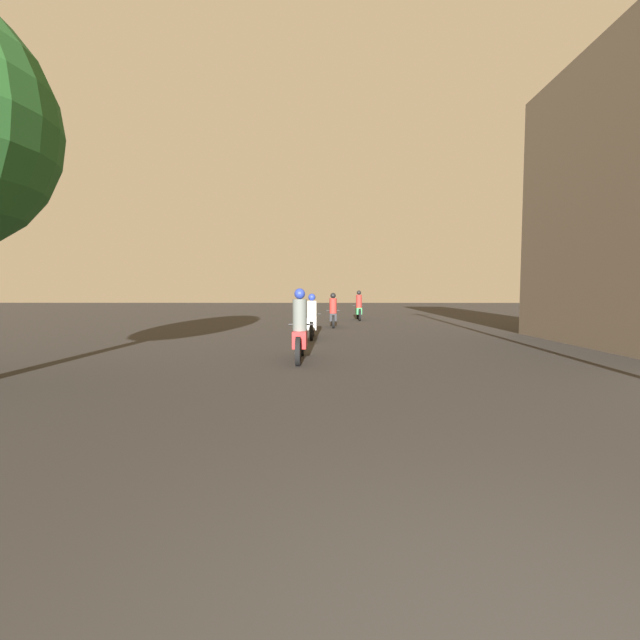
# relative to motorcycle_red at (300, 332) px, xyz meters

# --- Properties ---
(motorcycle_red) EXTENTS (0.60, 2.07, 1.63)m
(motorcycle_red) POSITION_rel_motorcycle_red_xyz_m (0.00, 0.00, 0.00)
(motorcycle_red) COLOR black
(motorcycle_red) RESTS_ON ground_plane
(motorcycle_white) EXTENTS (0.60, 1.98, 1.49)m
(motorcycle_white) POSITION_rel_motorcycle_red_xyz_m (0.13, 4.64, -0.05)
(motorcycle_white) COLOR black
(motorcycle_white) RESTS_ON ground_plane
(motorcycle_black) EXTENTS (0.60, 1.84, 1.51)m
(motorcycle_black) POSITION_rel_motorcycle_red_xyz_m (0.92, 9.21, -0.04)
(motorcycle_black) COLOR black
(motorcycle_black) RESTS_ON ground_plane
(motorcycle_green) EXTENTS (0.60, 2.15, 1.63)m
(motorcycle_green) POSITION_rel_motorcycle_red_xyz_m (2.43, 13.98, -0.00)
(motorcycle_green) COLOR black
(motorcycle_green) RESTS_ON ground_plane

